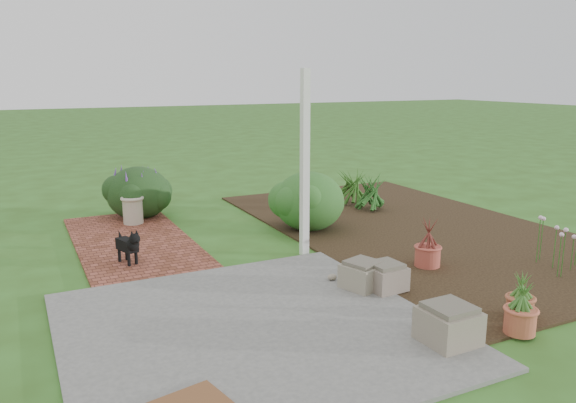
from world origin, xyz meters
name	(u,v)px	position (x,y,z in m)	size (l,w,h in m)	color
ground	(288,260)	(0.00, 0.00, 0.00)	(80.00, 80.00, 0.00)	#32571B
concrete_patio	(252,328)	(-1.25, -1.75, 0.02)	(3.50, 3.50, 0.04)	#5F5F5C
brick_path	(132,241)	(-1.70, 1.75, 0.02)	(1.60, 3.50, 0.04)	brown
garden_bed	(414,228)	(2.50, 0.50, 0.01)	(4.00, 7.00, 0.03)	black
veranda_post	(305,165)	(0.30, 0.10, 1.25)	(0.10, 0.10, 2.50)	white
stone_trough_near	(448,326)	(0.22, -2.83, 0.19)	(0.46, 0.46, 0.31)	#776658
stone_trough_mid	(385,278)	(0.48, -1.51, 0.17)	(0.40, 0.40, 0.27)	#756657
stone_trough_far	(363,276)	(0.28, -1.36, 0.18)	(0.41, 0.41, 0.27)	gray
black_dog	(129,244)	(-1.94, 0.66, 0.30)	(0.26, 0.49, 0.43)	black
cream_ceramic_urn	(133,211)	(-1.49, 2.71, 0.25)	(0.32, 0.32, 0.43)	#BEB29D
evergreen_shrub	(309,200)	(0.96, 1.19, 0.50)	(1.10, 1.10, 0.94)	#0C3814
agapanthus_clump_back	(370,189)	(2.56, 1.82, 0.42)	(0.86, 0.86, 0.77)	#0C390F
agapanthus_clump_front	(351,184)	(2.53, 2.41, 0.42)	(0.87, 0.87, 0.77)	#18370E
pink_flower_patch	(570,245)	(2.94, -1.97, 0.35)	(1.01, 1.01, 0.64)	#113D0F
terracotta_pot_bronze	(428,256)	(1.45, -1.08, 0.16)	(0.32, 0.32, 0.26)	#AE4A3B
terracotta_pot_small_left	(520,307)	(1.24, -2.73, 0.14)	(0.26, 0.26, 0.22)	#A05336
terracotta_pot_small_right	(520,321)	(0.96, -2.98, 0.15)	(0.29, 0.29, 0.24)	#B9583E
purple_flowering_bush	(138,192)	(-1.29, 3.21, 0.46)	(1.08, 1.08, 0.92)	black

